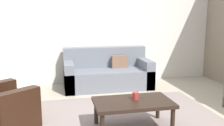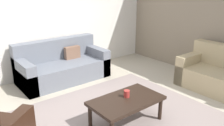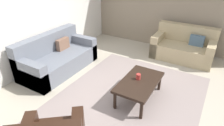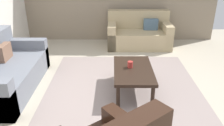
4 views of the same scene
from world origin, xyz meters
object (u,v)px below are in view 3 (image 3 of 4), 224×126
(couch_loveseat, at_px, (183,47))
(coffee_table, at_px, (139,83))
(couch_main, at_px, (56,58))
(cup, at_px, (138,77))

(couch_loveseat, relative_size, coffee_table, 1.44)
(couch_main, relative_size, couch_loveseat, 1.22)
(cup, bearing_deg, couch_main, 89.66)
(coffee_table, xyz_separation_m, cup, (0.05, 0.05, 0.11))
(couch_loveseat, xyz_separation_m, cup, (-2.28, 0.38, 0.16))
(couch_main, bearing_deg, couch_loveseat, -48.70)
(couch_main, xyz_separation_m, coffee_table, (-0.06, -2.25, 0.06))
(coffee_table, height_order, cup, cup)
(couch_main, distance_m, couch_loveseat, 3.43)
(couch_main, relative_size, coffee_table, 1.75)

